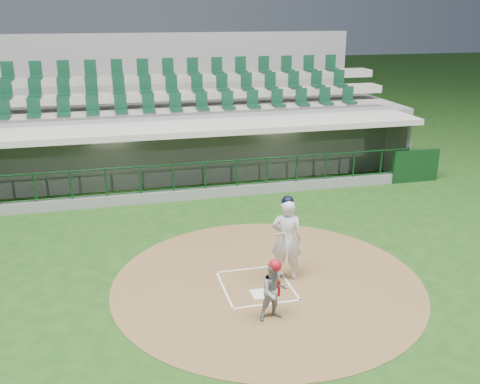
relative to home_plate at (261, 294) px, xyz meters
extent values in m
plane|color=#193F12|center=(0.00, 0.70, -0.02)|extent=(120.00, 120.00, 0.00)
cylinder|color=brown|center=(0.30, 0.50, -0.02)|extent=(7.20, 7.20, 0.01)
cube|color=white|center=(0.00, 0.00, 0.00)|extent=(0.43, 0.43, 0.02)
cube|color=white|center=(-0.75, 0.40, 0.00)|extent=(0.05, 1.80, 0.01)
cube|color=silver|center=(0.75, 0.40, 0.00)|extent=(0.05, 1.80, 0.01)
cube|color=white|center=(0.00, 1.25, 0.00)|extent=(1.55, 0.05, 0.01)
cube|color=white|center=(0.00, -0.45, 0.00)|extent=(1.55, 0.05, 0.01)
cube|color=gray|center=(0.00, 8.20, -0.57)|extent=(15.00, 3.00, 0.10)
cube|color=gray|center=(0.00, 9.80, 0.83)|extent=(15.00, 0.20, 2.70)
cube|color=#A7A194|center=(0.00, 9.68, 1.08)|extent=(13.50, 0.04, 0.90)
cube|color=slate|center=(7.50, 8.20, 0.83)|extent=(0.20, 3.00, 2.70)
cube|color=#B0AA9F|center=(0.00, 7.95, 2.28)|extent=(15.40, 3.50, 0.20)
cube|color=slate|center=(0.00, 6.65, 0.13)|extent=(15.00, 0.15, 0.40)
cube|color=black|center=(0.00, 6.65, 1.70)|extent=(15.00, 0.01, 0.95)
cube|color=brown|center=(0.00, 9.25, -0.30)|extent=(12.75, 0.40, 0.45)
cube|color=white|center=(-3.00, 8.20, 2.15)|extent=(1.30, 0.35, 0.04)
cube|color=white|center=(3.00, 8.20, 2.15)|extent=(1.30, 0.35, 0.04)
cube|color=black|center=(7.80, 6.60, 0.58)|extent=(1.80, 0.18, 1.20)
imported|color=#AF1B12|center=(-5.77, 9.09, 0.44)|extent=(1.36, 0.95, 1.92)
imported|color=maroon|center=(-1.23, 8.85, 0.39)|extent=(1.10, 0.51, 1.83)
imported|color=#AA1216|center=(1.73, 9.12, 0.44)|extent=(0.94, 0.61, 1.92)
imported|color=maroon|center=(5.76, 9.13, 0.43)|extent=(1.85, 1.23, 1.91)
cube|color=slate|center=(0.00, 11.45, 1.13)|extent=(17.00, 6.50, 2.50)
cube|color=gray|center=(0.00, 9.95, 2.28)|extent=(16.60, 0.95, 0.30)
cube|color=#9B968C|center=(0.00, 10.90, 2.83)|extent=(16.60, 0.95, 0.30)
cube|color=gray|center=(0.00, 11.85, 3.38)|extent=(16.60, 0.95, 0.30)
cube|color=slate|center=(0.00, 14.80, 2.50)|extent=(17.00, 0.25, 5.05)
imported|color=silver|center=(0.78, 0.63, 0.97)|extent=(0.84, 0.71, 1.96)
sphere|color=black|center=(0.78, 0.63, 1.89)|extent=(0.28, 0.28, 0.28)
cylinder|color=#A98E4D|center=(0.53, 0.38, 1.23)|extent=(0.58, 0.79, 0.39)
imported|color=gray|center=(-0.02, -1.00, 0.61)|extent=(0.65, 0.53, 1.25)
sphere|color=#A6111E|center=(-0.02, -1.00, 1.19)|extent=(0.26, 0.26, 0.26)
cube|color=#A41611|center=(-0.02, -0.85, 0.60)|extent=(0.32, 0.10, 0.35)
camera|label=1|loc=(-3.02, -10.09, 6.00)|focal=40.00mm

